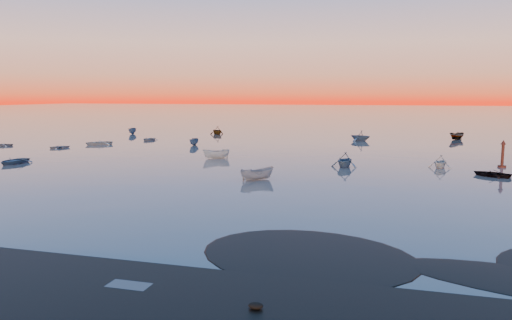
% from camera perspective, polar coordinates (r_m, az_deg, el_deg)
% --- Properties ---
extents(ground, '(600.00, 600.00, 0.00)m').
position_cam_1_polar(ground, '(127.73, 8.54, 3.38)').
color(ground, '#675C55').
rests_on(ground, ground).
extents(mud_lobes, '(140.00, 6.00, 0.07)m').
position_cam_1_polar(mud_lobes, '(31.57, -16.61, -9.45)').
color(mud_lobes, black).
rests_on(mud_lobes, ground).
extents(moored_fleet, '(124.00, 58.00, 1.20)m').
position_cam_1_polar(moored_fleet, '(81.54, 4.21, 1.13)').
color(moored_fleet, silver).
rests_on(moored_fleet, ground).
extents(boat_near_center, '(3.69, 4.02, 1.33)m').
position_cam_1_polar(boat_near_center, '(53.11, 0.12, -2.29)').
color(boat_near_center, gray).
rests_on(boat_near_center, ground).
extents(channel_marker, '(0.99, 0.99, 3.53)m').
position_cam_1_polar(channel_marker, '(69.29, 26.35, 0.39)').
color(channel_marker, '#41170E').
rests_on(channel_marker, ground).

